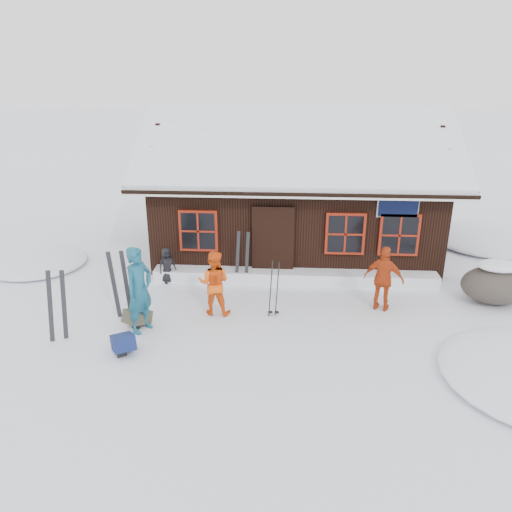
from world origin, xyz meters
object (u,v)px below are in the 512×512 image
object	(u,v)px
skier_crouched	(167,265)
skier_teal	(139,290)
backpack_olive	(138,319)
skier_orange_left	(214,283)
boulder	(496,284)
ski_pair_left	(57,307)
skier_orange_right	(384,279)
ski_poles	(274,290)
backpack_blue	(124,346)

from	to	relation	value
skier_crouched	skier_teal	bearing A→B (deg)	-126.83
backpack_olive	skier_teal	bearing A→B (deg)	-19.61
skier_crouched	backpack_olive	xyz separation A→B (m)	(-0.13, -2.43, -0.34)
skier_orange_left	boulder	size ratio (longest dim) A/B	0.94
ski_pair_left	skier_orange_right	bearing A→B (deg)	-3.26
skier_teal	skier_orange_left	size ratio (longest dim) A/B	1.25
ski_poles	backpack_olive	world-z (taller)	ski_poles
boulder	backpack_olive	xyz separation A→B (m)	(-8.45, -1.74, -0.34)
skier_orange_right	backpack_olive	world-z (taller)	skier_orange_right
ski_poles	skier_orange_right	bearing A→B (deg)	10.38
skier_teal	backpack_blue	distance (m)	1.25
skier_teal	ski_poles	bearing A→B (deg)	-46.85
skier_crouched	backpack_blue	world-z (taller)	skier_crouched
skier_teal	boulder	bearing A→B (deg)	-50.68
skier_teal	backpack_olive	size ratio (longest dim) A/B	3.57
ski_poles	backpack_olive	bearing A→B (deg)	-167.33
skier_crouched	backpack_olive	bearing A→B (deg)	-130.70
backpack_olive	skier_crouched	bearing A→B (deg)	116.33
backpack_blue	backpack_olive	size ratio (longest dim) A/B	1.03
skier_teal	skier_orange_right	distance (m)	5.61
skier_orange_left	backpack_blue	bearing A→B (deg)	52.71
skier_teal	ski_pair_left	xyz separation A→B (m)	(-1.61, -0.52, -0.20)
skier_orange_left	skier_crouched	size ratio (longest dim) A/B	1.59
backpack_blue	boulder	bearing A→B (deg)	-11.15
skier_crouched	ski_poles	bearing A→B (deg)	-68.58
skier_teal	skier_orange_right	world-z (taller)	skier_teal
skier_crouched	backpack_blue	bearing A→B (deg)	-129.11
skier_teal	boulder	xyz separation A→B (m)	(8.29, 1.93, -0.48)
ski_pair_left	backpack_blue	size ratio (longest dim) A/B	2.93
boulder	backpack_blue	world-z (taller)	boulder
skier_orange_left	ski_poles	world-z (taller)	skier_orange_left
backpack_olive	ski_pair_left	bearing A→B (deg)	-124.46
boulder	ski_pair_left	distance (m)	10.20
boulder	ski_poles	world-z (taller)	ski_poles
ski_pair_left	ski_poles	distance (m)	4.70
skier_crouched	boulder	world-z (taller)	skier_crouched
backpack_blue	skier_teal	bearing A→B (deg)	52.26
skier_orange_right	skier_orange_left	bearing A→B (deg)	28.46
ski_pair_left	skier_orange_left	bearing A→B (deg)	6.65
ski_poles	ski_pair_left	bearing A→B (deg)	-162.72
skier_teal	skier_orange_left	xyz separation A→B (m)	(1.48, 0.91, -0.20)
ski_poles	backpack_olive	distance (m)	3.16
skier_orange_right	boulder	world-z (taller)	skier_orange_right
backpack_blue	backpack_olive	distance (m)	1.13
skier_orange_left	skier_crouched	distance (m)	2.31
skier_teal	skier_orange_right	bearing A→B (deg)	-49.91
skier_orange_right	boulder	size ratio (longest dim) A/B	0.96
backpack_blue	skier_crouched	bearing A→B (deg)	58.59
ski_poles	skier_crouched	bearing A→B (deg)	149.11
ski_pair_left	ski_poles	xyz separation A→B (m)	(4.49, 1.40, -0.11)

